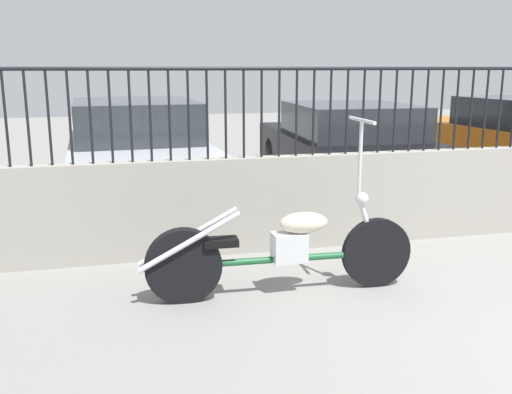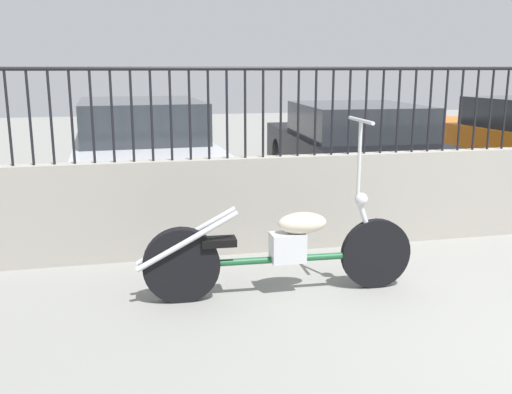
% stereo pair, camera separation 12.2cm
% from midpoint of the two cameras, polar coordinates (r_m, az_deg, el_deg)
% --- Properties ---
extents(low_wall, '(10.26, 0.18, 0.97)m').
position_cam_midpoint_polar(low_wall, '(6.55, 18.34, 0.22)').
color(low_wall, '#9E998E').
rests_on(low_wall, ground_plane).
extents(fence_railing, '(10.26, 0.04, 0.88)m').
position_cam_midpoint_polar(fence_railing, '(6.42, 19.02, 9.47)').
color(fence_railing, black).
rests_on(fence_railing, low_wall).
extents(motorcycle_green, '(2.30, 0.52, 1.45)m').
position_cam_midpoint_polar(motorcycle_green, '(4.67, 1.98, -5.36)').
color(motorcycle_green, black).
rests_on(motorcycle_green, ground_plane).
extents(car_silver, '(1.92, 4.56, 1.41)m').
position_cam_midpoint_polar(car_silver, '(8.14, -11.00, 4.60)').
color(car_silver, black).
rests_on(car_silver, ground_plane).
extents(car_black, '(2.09, 4.36, 1.31)m').
position_cam_midpoint_polar(car_black, '(8.83, 10.06, 5.01)').
color(car_black, black).
rests_on(car_black, ground_plane).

